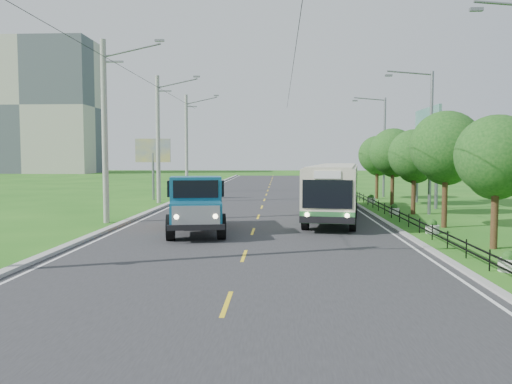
# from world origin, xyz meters

# --- Properties ---
(ground) EXTENTS (240.00, 240.00, 0.00)m
(ground) POSITION_xyz_m (0.00, 0.00, 0.00)
(ground) COLOR #1E5A15
(ground) RESTS_ON ground
(road) EXTENTS (14.00, 120.00, 0.02)m
(road) POSITION_xyz_m (0.00, 20.00, 0.01)
(road) COLOR #28282B
(road) RESTS_ON ground
(curb_left) EXTENTS (0.40, 120.00, 0.15)m
(curb_left) POSITION_xyz_m (-7.20, 20.00, 0.07)
(curb_left) COLOR #9E9E99
(curb_left) RESTS_ON ground
(curb_right) EXTENTS (0.30, 120.00, 0.10)m
(curb_right) POSITION_xyz_m (7.15, 20.00, 0.05)
(curb_right) COLOR #9E9E99
(curb_right) RESTS_ON ground
(edge_line_left) EXTENTS (0.12, 120.00, 0.00)m
(edge_line_left) POSITION_xyz_m (-6.65, 20.00, 0.02)
(edge_line_left) COLOR silver
(edge_line_left) RESTS_ON road
(edge_line_right) EXTENTS (0.12, 120.00, 0.00)m
(edge_line_right) POSITION_xyz_m (6.65, 20.00, 0.02)
(edge_line_right) COLOR silver
(edge_line_right) RESTS_ON road
(centre_dash) EXTENTS (0.12, 2.20, 0.00)m
(centre_dash) POSITION_xyz_m (0.00, 0.00, 0.02)
(centre_dash) COLOR yellow
(centre_dash) RESTS_ON road
(railing_right) EXTENTS (0.04, 40.00, 0.60)m
(railing_right) POSITION_xyz_m (8.00, 14.00, 0.30)
(railing_right) COLOR black
(railing_right) RESTS_ON ground
(pole_near) EXTENTS (3.51, 0.32, 10.00)m
(pole_near) POSITION_xyz_m (-8.26, 9.00, 5.09)
(pole_near) COLOR gray
(pole_near) RESTS_ON ground
(pole_mid) EXTENTS (3.51, 0.32, 10.00)m
(pole_mid) POSITION_xyz_m (-8.26, 21.00, 5.09)
(pole_mid) COLOR gray
(pole_mid) RESTS_ON ground
(pole_far) EXTENTS (3.51, 0.32, 10.00)m
(pole_far) POSITION_xyz_m (-8.26, 33.00, 5.09)
(pole_far) COLOR gray
(pole_far) RESTS_ON ground
(tree_second) EXTENTS (3.18, 3.26, 5.30)m
(tree_second) POSITION_xyz_m (9.86, 2.14, 3.52)
(tree_second) COLOR #382314
(tree_second) RESTS_ON ground
(tree_third) EXTENTS (3.60, 3.62, 6.00)m
(tree_third) POSITION_xyz_m (9.86, 8.14, 3.99)
(tree_third) COLOR #382314
(tree_third) RESTS_ON ground
(tree_fourth) EXTENTS (3.24, 3.31, 5.40)m
(tree_fourth) POSITION_xyz_m (9.86, 14.14, 3.59)
(tree_fourth) COLOR #382314
(tree_fourth) RESTS_ON ground
(tree_fifth) EXTENTS (3.48, 3.52, 5.80)m
(tree_fifth) POSITION_xyz_m (9.86, 20.14, 3.85)
(tree_fifth) COLOR #382314
(tree_fifth) RESTS_ON ground
(tree_back) EXTENTS (3.30, 3.36, 5.50)m
(tree_back) POSITION_xyz_m (9.86, 26.14, 3.65)
(tree_back) COLOR #382314
(tree_back) RESTS_ON ground
(streetlight_mid) EXTENTS (3.02, 0.20, 9.07)m
(streetlight_mid) POSITION_xyz_m (10.64, 14.00, 4.90)
(streetlight_mid) COLOR slate
(streetlight_mid) RESTS_ON ground
(streetlight_far) EXTENTS (3.02, 0.20, 9.07)m
(streetlight_far) POSITION_xyz_m (10.64, 28.00, 4.90)
(streetlight_far) COLOR slate
(streetlight_far) RESTS_ON ground
(planter_front) EXTENTS (0.64, 0.64, 0.67)m
(planter_front) POSITION_xyz_m (8.60, -2.00, 0.29)
(planter_front) COLOR silver
(planter_front) RESTS_ON ground
(planter_near) EXTENTS (0.64, 0.64, 0.67)m
(planter_near) POSITION_xyz_m (8.60, 6.00, 0.29)
(planter_near) COLOR silver
(planter_near) RESTS_ON ground
(planter_mid) EXTENTS (0.64, 0.64, 0.67)m
(planter_mid) POSITION_xyz_m (8.60, 14.00, 0.29)
(planter_mid) COLOR silver
(planter_mid) RESTS_ON ground
(planter_far) EXTENTS (0.64, 0.64, 0.67)m
(planter_far) POSITION_xyz_m (8.60, 22.00, 0.29)
(planter_far) COLOR silver
(planter_far) RESTS_ON ground
(billboard_left) EXTENTS (3.00, 0.20, 5.20)m
(billboard_left) POSITION_xyz_m (-9.50, 24.00, 3.87)
(billboard_left) COLOR slate
(billboard_left) RESTS_ON ground
(billboard_right) EXTENTS (0.24, 6.00, 7.30)m
(billboard_right) POSITION_xyz_m (12.30, 20.00, 5.34)
(billboard_right) COLOR slate
(billboard_right) RESTS_ON ground
(apartment_near) EXTENTS (28.00, 14.00, 30.00)m
(apartment_near) POSITION_xyz_m (-55.00, 95.00, 15.00)
(apartment_near) COLOR #B7B2A3
(apartment_near) RESTS_ON ground
(bus) EXTENTS (5.02, 16.14, 3.08)m
(bus) POSITION_xyz_m (4.74, 12.96, 1.85)
(bus) COLOR #2C6F37
(bus) RESTS_ON ground
(dump_truck) EXTENTS (3.50, 6.82, 2.74)m
(dump_truck) POSITION_xyz_m (-2.74, 5.69, 1.55)
(dump_truck) COLOR #135877
(dump_truck) RESTS_ON ground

